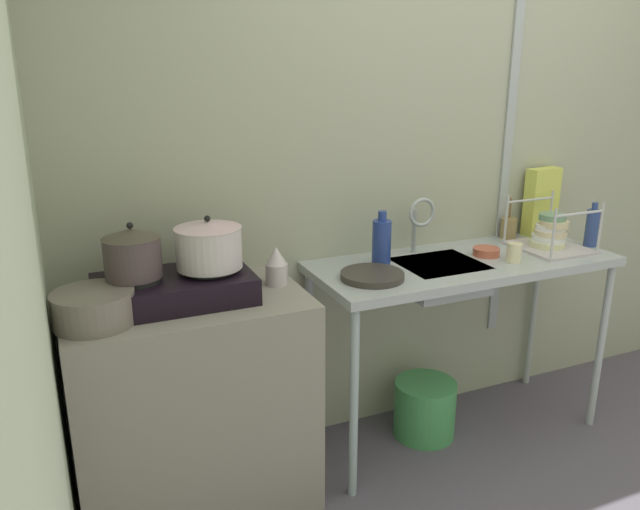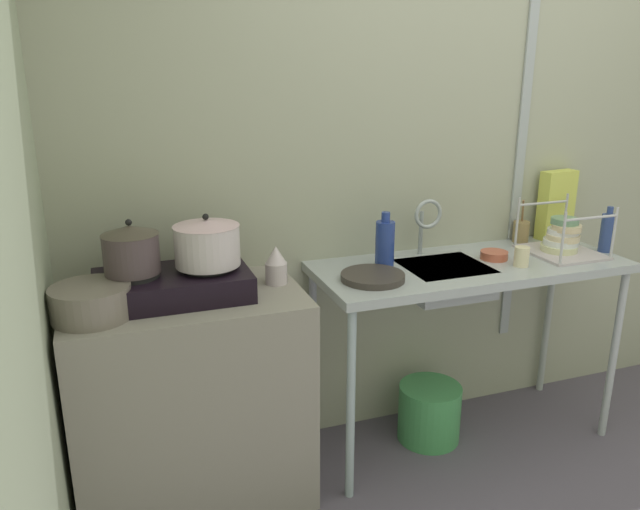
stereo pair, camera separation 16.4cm
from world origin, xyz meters
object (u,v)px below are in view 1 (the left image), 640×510
object	(u,v)px
pot_beside_stove	(94,308)
utensil_jar	(508,228)
percolator	(276,266)
cup_by_rack	(514,253)
cereal_box	(541,201)
sink_basin	(439,276)
bottle_by_sink	(382,242)
frying_pan	(372,276)
stove	(174,288)
bucket_on_floor	(425,408)
pot_on_right_burner	(209,245)
bottle_by_rack	(592,227)
faucet	(420,216)
dish_rack	(550,235)
small_bowl_on_drainboard	(486,252)
pot_on_left_burner	(132,253)

from	to	relation	value
pot_beside_stove	utensil_jar	world-z (taller)	utensil_jar
percolator	cup_by_rack	distance (m)	1.09
utensil_jar	cereal_box	bearing A→B (deg)	0.93
sink_basin	cup_by_rack	xyz separation A→B (m)	(0.31, -0.12, 0.11)
sink_basin	bottle_by_sink	world-z (taller)	bottle_by_sink
percolator	frying_pan	bearing A→B (deg)	-14.06
stove	bucket_on_floor	size ratio (longest dim) A/B	1.93
pot_on_right_burner	bottle_by_rack	bearing A→B (deg)	-1.91
cereal_box	utensil_jar	xyz separation A→B (m)	(-0.20, -0.00, -0.12)
bucket_on_floor	faucet	bearing A→B (deg)	91.68
stove	percolator	world-z (taller)	percolator
cup_by_rack	cereal_box	world-z (taller)	cereal_box
bottle_by_rack	cereal_box	bearing A→B (deg)	104.46
pot_beside_stove	utensil_jar	bearing A→B (deg)	8.71
dish_rack	small_bowl_on_drainboard	size ratio (longest dim) A/B	2.72
pot_on_right_burner	dish_rack	xyz separation A→B (m)	(1.65, -0.02, -0.14)
percolator	pot_beside_stove	bearing A→B (deg)	-169.71
stove	frying_pan	world-z (taller)	stove
sink_basin	cup_by_rack	distance (m)	0.35
pot_beside_stove	sink_basin	distance (m)	1.48
dish_rack	cereal_box	distance (m)	0.30
stove	pot_on_right_burner	bearing A→B (deg)	0.00
utensil_jar	cup_by_rack	bearing A→B (deg)	-126.38
percolator	bottle_by_sink	xyz separation A→B (m)	(0.50, 0.04, 0.03)
pot_on_left_burner	frying_pan	xyz separation A→B (m)	(0.94, -0.07, -0.19)
pot_on_right_burner	bucket_on_floor	bearing A→B (deg)	1.62
sink_basin	bucket_on_floor	size ratio (longest dim) A/B	1.23
bucket_on_floor	small_bowl_on_drainboard	bearing A→B (deg)	-3.38
pot_on_right_burner	bottle_by_rack	world-z (taller)	pot_on_right_burner
percolator	bottle_by_rack	xyz separation A→B (m)	(1.59, -0.09, 0.02)
pot_on_left_burner	pot_beside_stove	xyz separation A→B (m)	(-0.15, -0.10, -0.15)
stove	cereal_box	distance (m)	1.95
bottle_by_sink	percolator	bearing A→B (deg)	-175.59
faucet	dish_rack	bearing A→B (deg)	-14.37
faucet	bottle_by_sink	size ratio (longest dim) A/B	1.11
bottle_by_rack	faucet	bearing A→B (deg)	166.34
stove	faucet	world-z (taller)	faucet
sink_basin	utensil_jar	distance (m)	0.61
pot_on_right_burner	bucket_on_floor	xyz separation A→B (m)	(1.02, 0.03, -0.96)
faucet	bucket_on_floor	xyz separation A→B (m)	(0.00, -0.12, -0.94)
pot_on_left_burner	cereal_box	world-z (taller)	cereal_box
pot_on_left_burner	bottle_by_rack	world-z (taller)	pot_on_left_burner
sink_basin	utensil_jar	xyz separation A→B (m)	(0.56, 0.21, 0.12)
pot_on_left_burner	stove	bearing A→B (deg)	0.00
bottle_by_rack	utensil_jar	bearing A→B (deg)	134.78
sink_basin	cereal_box	distance (m)	0.82
dish_rack	bottle_by_sink	xyz separation A→B (m)	(-0.87, 0.09, 0.04)
pot_beside_stove	dish_rack	xyz separation A→B (m)	(2.08, 0.08, 0.01)
utensil_jar	bucket_on_floor	size ratio (longest dim) A/B	0.74
pot_on_right_burner	pot_beside_stove	world-z (taller)	pot_on_right_burner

